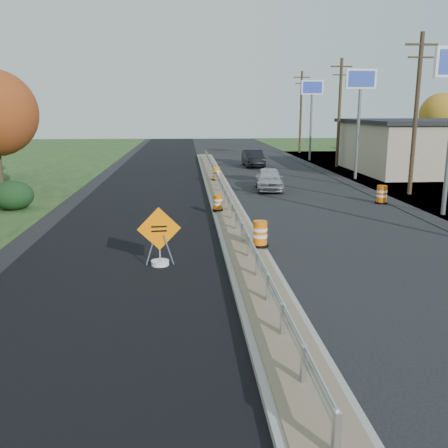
{
  "coord_description": "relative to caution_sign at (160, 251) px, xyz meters",
  "views": [
    {
      "loc": [
        -2.08,
        -20.11,
        5.08
      ],
      "look_at": [
        -0.76,
        -2.88,
        1.1
      ],
      "focal_mm": 40.0,
      "sensor_mm": 36.0,
      "label": 1
    }
  ],
  "objects": [
    {
      "name": "guardrail",
      "position": [
        2.99,
        13.1,
        0.22
      ],
      "size": [
        0.1,
        46.15,
        0.72
      ],
      "color": "silver",
      "rests_on": "median"
    },
    {
      "name": "tree_far_yellow",
      "position": [
        28.99,
        38.1,
        4.04
      ],
      "size": [
        4.62,
        4.62,
        6.86
      ],
      "color": "#473523",
      "rests_on": "ground"
    },
    {
      "name": "utility_pole_smid",
      "position": [
        14.49,
        13.1,
        4.43
      ],
      "size": [
        1.9,
        0.26,
        9.4
      ],
      "color": "#473523",
      "rests_on": "ground"
    },
    {
      "name": "car_silver",
      "position": [
        6.25,
        15.62,
        0.21
      ],
      "size": [
        2.09,
        4.33,
        1.42
      ],
      "primitive_type": "imported",
      "rotation": [
        0.0,
        0.0,
        -0.1
      ],
      "color": "silver",
      "rests_on": "ground"
    },
    {
      "name": "utility_pole_nmid",
      "position": [
        14.49,
        28.1,
        4.43
      ],
      "size": [
        1.9,
        0.26,
        9.4
      ],
      "color": "#473523",
      "rests_on": "ground"
    },
    {
      "name": "barrel_shoulder_near",
      "position": [
        11.66,
        10.38,
        -0.02
      ],
      "size": [
        0.68,
        0.68,
        1.0
      ],
      "color": "black",
      "rests_on": "ground"
    },
    {
      "name": "pylon_sign_north",
      "position": [
        13.49,
        34.1,
        5.97
      ],
      "size": [
        2.2,
        0.3,
        7.9
      ],
      "color": "slate",
      "rests_on": "ground"
    },
    {
      "name": "barrel_median_far",
      "position": [
        3.03,
        18.8,
        0.16
      ],
      "size": [
        0.61,
        0.61,
        0.89
      ],
      "color": "black",
      "rests_on": "median"
    },
    {
      "name": "ground",
      "position": [
        2.99,
        4.1,
        -0.5
      ],
      "size": [
        140.0,
        140.0,
        0.0
      ],
      "primitive_type": "plane",
      "color": "black",
      "rests_on": "ground"
    },
    {
      "name": "pylon_sign_mid",
      "position": [
        13.49,
        20.1,
        5.97
      ],
      "size": [
        2.2,
        0.3,
        7.9
      ],
      "color": "slate",
      "rests_on": "ground"
    },
    {
      "name": "median",
      "position": [
        2.99,
        12.1,
        -0.39
      ],
      "size": [
        1.6,
        55.0,
        0.23
      ],
      "color": "gray",
      "rests_on": "ground"
    },
    {
      "name": "milled_overlay",
      "position": [
        -1.41,
        14.1,
        -0.5
      ],
      "size": [
        7.2,
        120.0,
        0.01
      ],
      "primitive_type": "cube",
      "color": "black",
      "rests_on": "ground"
    },
    {
      "name": "utility_pole_north",
      "position": [
        14.49,
        43.1,
        4.43
      ],
      "size": [
        1.9,
        0.26,
        9.4
      ],
      "color": "#473523",
      "rests_on": "ground"
    },
    {
      "name": "car_dark_mid",
      "position": [
        7.03,
        29.17,
        0.26
      ],
      "size": [
        1.67,
        4.63,
        1.52
      ],
      "primitive_type": "imported",
      "rotation": [
        0.0,
        0.0,
        0.01
      ],
      "color": "black",
      "rests_on": "ground"
    },
    {
      "name": "hedge_north",
      "position": [
        -8.01,
        10.1,
        0.26
      ],
      "size": [
        2.09,
        2.09,
        1.52
      ],
      "primitive_type": "ellipsoid",
      "color": "black",
      "rests_on": "ground"
    },
    {
      "name": "barrel_median_near",
      "position": [
        3.54,
        1.28,
        0.18
      ],
      "size": [
        0.64,
        0.64,
        0.94
      ],
      "color": "black",
      "rests_on": "median"
    },
    {
      "name": "caution_sign",
      "position": [
        0.0,
        0.0,
        0.0
      ],
      "size": [
        1.43,
        0.6,
        1.98
      ],
      "rotation": [
        0.0,
        0.0,
        0.11
      ],
      "color": "white",
      "rests_on": "ground"
    },
    {
      "name": "barrel_median_mid",
      "position": [
        2.44,
        7.96,
        0.1
      ],
      "size": [
        0.53,
        0.53,
        0.78
      ],
      "color": "black",
      "rests_on": "median"
    }
  ]
}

